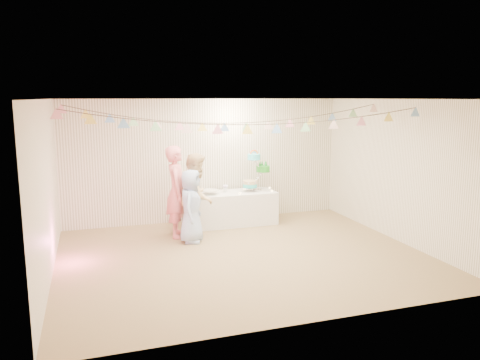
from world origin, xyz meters
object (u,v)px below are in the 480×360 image
object	(u,v)px
person_adult_a	(177,192)
table	(232,208)
person_adult_b	(197,196)
person_child	(191,206)
cake_stand	(256,168)

from	to	relation	value
person_adult_a	table	bearing A→B (deg)	-55.29
person_adult_b	person_child	world-z (taller)	person_adult_b
person_adult_a	person_adult_b	xyz separation A→B (m)	(0.34, -0.24, -0.06)
table	person_adult_b	size ratio (longest dim) A/B	1.12
person_adult_b	person_child	distance (m)	0.28
table	person_child	size ratio (longest dim) A/B	1.34
cake_stand	person_child	bearing A→B (deg)	-148.34
cake_stand	person_child	xyz separation A→B (m)	(-1.62, -1.00, -0.48)
table	person_adult_b	distance (m)	1.27
person_adult_a	cake_stand	bearing A→B (deg)	-60.31
table	cake_stand	xyz separation A→B (m)	(0.55, 0.05, 0.82)
person_child	table	bearing A→B (deg)	-23.68
cake_stand	table	bearing A→B (deg)	-174.81
person_adult_a	person_child	xyz separation A→B (m)	(0.18, -0.43, -0.20)
person_adult_b	cake_stand	bearing A→B (deg)	-37.60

